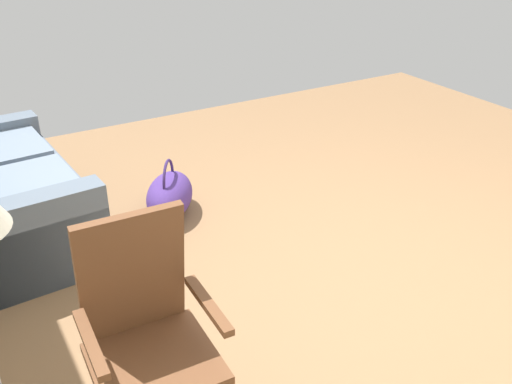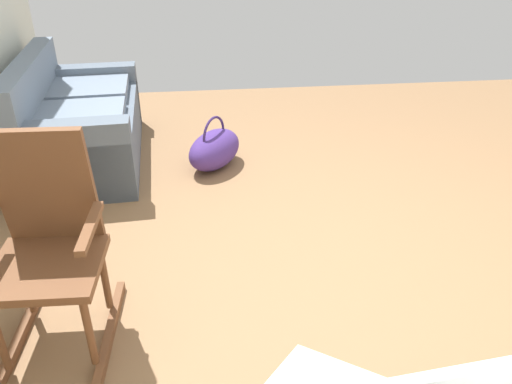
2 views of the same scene
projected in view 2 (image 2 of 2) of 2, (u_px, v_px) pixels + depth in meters
ground_plane at (358, 258)px, 3.05m from camera, size 6.70×6.70×0.00m
couch at (79, 125)px, 4.11m from camera, size 1.65×0.95×0.85m
rocking_chair at (49, 248)px, 2.28m from camera, size 0.78×0.52×1.05m
duffel_bag at (215, 149)px, 4.07m from camera, size 0.64×0.58×0.43m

